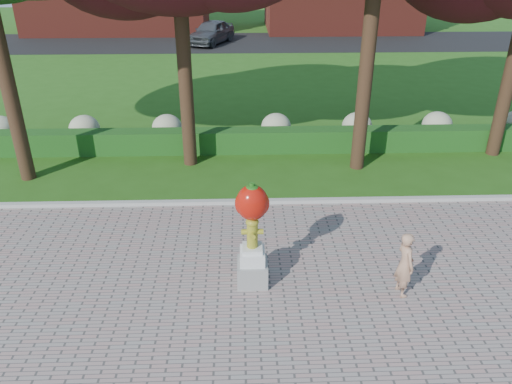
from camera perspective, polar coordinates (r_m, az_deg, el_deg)
ground at (r=11.57m, az=-0.01°, el=-8.52°), size 100.00×100.00×0.00m
curb at (r=14.09m, az=-0.40°, el=-1.18°), size 40.00×0.18×0.15m
lawn_hedge at (r=17.60m, az=-0.74°, el=5.90°), size 24.00×0.70×0.80m
hydrangea_row at (r=18.50m, az=0.98°, el=7.46°), size 20.10×1.10×0.99m
street at (r=38.02m, az=-1.42°, el=16.75°), size 50.00×8.00×0.02m
hydrant_sculpture at (r=10.33m, az=-0.43°, el=-4.60°), size 0.70×0.65×2.40m
woman at (r=10.76m, az=16.66°, el=-7.90°), size 0.45×0.59×1.46m
parked_car at (r=37.43m, az=-5.14°, el=17.76°), size 3.61×5.10×1.61m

